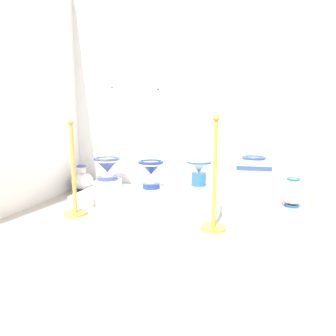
{
  "coord_description": "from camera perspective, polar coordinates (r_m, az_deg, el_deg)",
  "views": [
    {
      "loc": [
        2.33,
        -1.2,
        0.97
      ],
      "look_at": [
        1.52,
        2.21,
        0.42
      ],
      "focal_mm": 29.81,
      "sensor_mm": 36.0,
      "label": 1
    }
  ],
  "objects": [
    {
      "name": "plinth_block_slender_white",
      "position": [
        3.52,
        16.76,
        -5.59
      ],
      "size": [
        0.34,
        0.34,
        0.05
      ],
      "primitive_type": "cube",
      "color": "white",
      "rests_on": "display_platform"
    },
    {
      "name": "antique_toilet_tall_cobalt",
      "position": [
        3.93,
        -12.31,
        0.44
      ],
      "size": [
        0.36,
        0.36,
        0.31
      ],
      "color": "#3A4484",
      "rests_on": "plinth_block_tall_cobalt"
    },
    {
      "name": "antique_toilet_central_ornate",
      "position": [
        3.41,
        6.33,
        -0.52
      ],
      "size": [
        0.33,
        0.33,
        0.4
      ],
      "color": "#9EB8D0",
      "rests_on": "plinth_block_central_ornate"
    },
    {
      "name": "wall_back",
      "position": [
        4.02,
        3.02,
        18.22
      ],
      "size": [
        3.43,
        0.06,
        3.24
      ],
      "primitive_type": "cube",
      "color": "white",
      "rests_on": "ground_plane"
    },
    {
      "name": "plinth_block_broad_patterned",
      "position": [
        3.66,
        -3.45,
        -4.59
      ],
      "size": [
        0.35,
        0.4,
        0.06
      ],
      "primitive_type": "cube",
      "color": "white",
      "rests_on": "display_platform"
    },
    {
      "name": "wall_left",
      "position": [
        3.52,
        -30.82,
        18.34
      ],
      "size": [
        0.06,
        2.88,
        3.24
      ],
      "primitive_type": "cube",
      "color": "white",
      "rests_on": "ground_plane"
    },
    {
      "name": "antique_toilet_broad_patterned",
      "position": [
        3.6,
        -3.49,
        -0.3
      ],
      "size": [
        0.33,
        0.33,
        0.36
      ],
      "color": "navy",
      "rests_on": "plinth_block_broad_patterned"
    },
    {
      "name": "display_platform",
      "position": [
        3.6,
        1.39,
        -5.97
      ],
      "size": [
        2.51,
        0.9,
        0.09
      ],
      "primitive_type": "cube",
      "color": "white",
      "rests_on": "ground_plane"
    },
    {
      "name": "ground_plane",
      "position": [
        2.29,
        -6.57,
        -16.57
      ],
      "size": [
        5.23,
        5.48,
        0.02
      ],
      "primitive_type": "cube",
      "color": "#A3998C"
    },
    {
      "name": "decorative_vase_companion",
      "position": [
        3.63,
        24.07,
        -5.02
      ],
      "size": [
        0.25,
        0.25,
        0.35
      ],
      "color": "#1A528B",
      "rests_on": "ground_plane"
    },
    {
      "name": "plinth_block_central_ornate",
      "position": [
        3.47,
        6.24,
        -5.21
      ],
      "size": [
        0.39,
        0.3,
        0.08
      ],
      "primitive_type": "cube",
      "color": "white",
      "rests_on": "display_platform"
    },
    {
      "name": "stanchion_post_near_left",
      "position": [
        3.16,
        -18.64,
        -3.43
      ],
      "size": [
        0.24,
        0.24,
        1.03
      ],
      "color": "gold",
      "rests_on": "ground_plane"
    },
    {
      "name": "stanchion_post_near_right",
      "position": [
        2.61,
        9.42,
        -5.25
      ],
      "size": [
        0.24,
        0.24,
        1.06
      ],
      "color": "gold",
      "rests_on": "ground_plane"
    },
    {
      "name": "decorative_vase_spare",
      "position": [
        4.25,
        -17.12,
        -2.47
      ],
      "size": [
        0.31,
        0.31,
        0.38
      ],
      "color": "#3D4792",
      "rests_on": "ground_plane"
    },
    {
      "name": "info_placard_second",
      "position": [
        4.03,
        -1.53,
        15.31
      ],
      "size": [
        0.11,
        0.01,
        0.12
      ],
      "color": "white"
    },
    {
      "name": "info_placard_first",
      "position": [
        4.26,
        -10.8,
        15.39
      ],
      "size": [
        0.14,
        0.01,
        0.13
      ],
      "color": "white"
    },
    {
      "name": "plinth_block_tall_cobalt",
      "position": [
        3.97,
        -12.19,
        -3.22
      ],
      "size": [
        0.29,
        0.31,
        0.12
      ],
      "primitive_type": "cube",
      "color": "white",
      "rests_on": "display_platform"
    },
    {
      "name": "antique_toilet_slender_white",
      "position": [
        3.47,
        16.96,
        -1.4
      ],
      "size": [
        0.39,
        0.29,
        0.47
      ],
      "color": "silver",
      "rests_on": "plinth_block_slender_white"
    }
  ]
}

